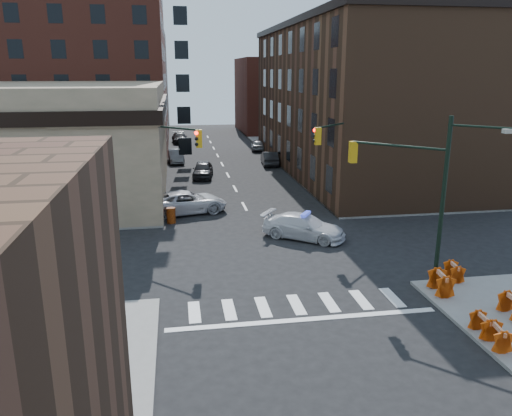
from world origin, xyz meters
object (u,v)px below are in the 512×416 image
object	(u,v)px
parked_car_enear	(269,158)
barrel_bank	(171,215)
parked_car_wfar	(176,156)
barricade_se_a	(454,272)
parked_car_wnear	(203,170)
barrel_road	(281,227)
pickup	(186,202)
pedestrian_b	(123,213)
police_car	(304,227)
barricade_nw_a	(153,212)
pedestrian_a	(94,202)

from	to	relation	value
parked_car_enear	barrel_bank	distance (m)	22.76
parked_car_wfar	barricade_se_a	distance (m)	37.93
parked_car_wnear	barrel_road	world-z (taller)	parked_car_wnear
parked_car_wfar	barricade_se_a	xyz separation A→B (m)	(13.14, -35.58, -0.16)
pickup	pedestrian_b	bearing A→B (deg)	110.36
barricade_se_a	police_car	bearing A→B (deg)	43.29
pedestrian_b	barrel_road	world-z (taller)	pedestrian_b
pickup	barricade_se_a	bearing A→B (deg)	-152.43
parked_car_wnear	barricade_nw_a	world-z (taller)	parked_car_wnear
pickup	barricade_se_a	world-z (taller)	pickup
parked_car_wfar	barrel_bank	world-z (taller)	parked_car_wfar
parked_car_wfar	barricade_nw_a	world-z (taller)	parked_car_wfar
pickup	barricade_nw_a	size ratio (longest dim) A/B	4.33
parked_car_wfar	pedestrian_a	world-z (taller)	pedestrian_a
barrel_road	parked_car_enear	bearing A→B (deg)	81.03
barrel_bank	police_car	bearing A→B (deg)	-29.34
parked_car_wnear	barrel_bank	size ratio (longest dim) A/B	4.29
pickup	barrel_road	distance (m)	8.40
pedestrian_b	barricade_se_a	distance (m)	20.49
police_car	pedestrian_a	size ratio (longest dim) A/B	2.70
pedestrian_a	barrel_road	world-z (taller)	pedestrian_a
pickup	barrel_road	xyz separation A→B (m)	(5.70, -6.17, -0.25)
parked_car_wnear	barrel_road	distance (m)	18.90
pedestrian_b	barricade_nw_a	world-z (taller)	pedestrian_b
parked_car_wfar	barricade_se_a	size ratio (longest dim) A/B	3.96
parked_car_wnear	barrel_bank	bearing A→B (deg)	-94.34
parked_car_wnear	parked_car_wfar	size ratio (longest dim) A/B	1.02
parked_car_enear	pedestrian_a	size ratio (longest dim) A/B	2.36
pickup	barrel_bank	bearing A→B (deg)	141.71
pickup	pedestrian_a	size ratio (longest dim) A/B	3.07
pedestrian_b	barrel_road	xyz separation A→B (m)	(9.93, -3.38, -0.42)
police_car	barricade_nw_a	world-z (taller)	police_car
police_car	barrel_bank	xyz separation A→B (m)	(-8.09, 4.55, -0.22)
parked_car_wfar	parked_car_enear	xyz separation A→B (m)	(10.10, -3.17, 0.01)
barrel_bank	barricade_nw_a	bearing A→B (deg)	151.40
pedestrian_a	barricade_se_a	xyz separation A→B (m)	(18.93, -14.57, -0.53)
pickup	barricade_nw_a	bearing A→B (deg)	112.21
parked_car_wnear	barricade_nw_a	size ratio (longest dim) A/B	3.36
barrel_road	parked_car_wnear	bearing A→B (deg)	101.59
pedestrian_b	barricade_se_a	size ratio (longest dim) A/B	1.49
pedestrian_a	barrel_road	distance (m)	13.59
pickup	barricade_nw_a	distance (m)	2.87
pickup	parked_car_enear	xyz separation A→B (m)	(9.48, 17.82, -0.07)
parked_car_wnear	parked_car_wfar	bearing A→B (deg)	113.45
barrel_road	barricade_se_a	distance (m)	10.83
parked_car_wfar	barrel_road	world-z (taller)	parked_car_wfar
barrel_bank	barricade_se_a	distance (m)	18.32
police_car	barrel_road	size ratio (longest dim) A/B	4.56
parked_car_wnear	barrel_road	size ratio (longest dim) A/B	4.02
police_car	barricade_se_a	distance (m)	9.49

